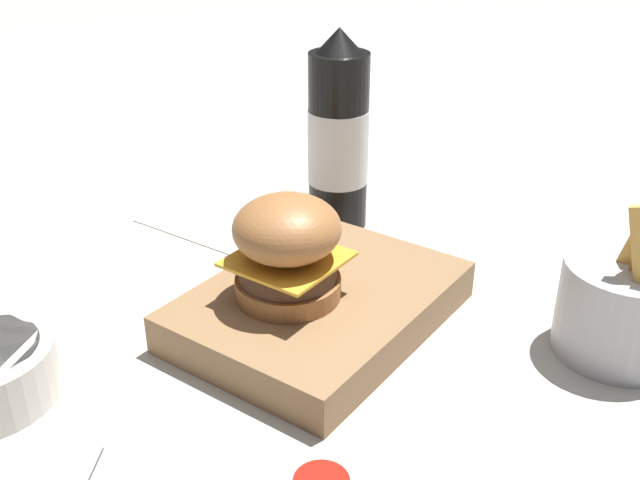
{
  "coord_description": "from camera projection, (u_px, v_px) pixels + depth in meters",
  "views": [
    {
      "loc": [
        0.44,
        0.32,
        0.39
      ],
      "look_at": [
        -0.04,
        -0.02,
        0.09
      ],
      "focal_mm": 42.0,
      "sensor_mm": 36.0,
      "label": 1
    }
  ],
  "objects": [
    {
      "name": "parchment_square",
      "position": [
        233.0,
        212.0,
        0.92
      ],
      "size": [
        0.17,
        0.17,
        0.0
      ],
      "color": "beige",
      "rests_on": "ground_plane"
    },
    {
      "name": "fries_basket",
      "position": [
        624.0,
        307.0,
        0.64
      ],
      "size": [
        0.11,
        0.11,
        0.15
      ],
      "color": "#B7B7BC",
      "rests_on": "ground_plane"
    },
    {
      "name": "ketchup_bottle",
      "position": [
        338.0,
        139.0,
        0.85
      ],
      "size": [
        0.07,
        0.07,
        0.23
      ],
      "color": "black",
      "rests_on": "ground_plane"
    },
    {
      "name": "burger",
      "position": [
        287.0,
        248.0,
        0.65
      ],
      "size": [
        0.1,
        0.1,
        0.1
      ],
      "color": "#9E6638",
      "rests_on": "serving_board"
    },
    {
      "name": "ground_plane",
      "position": [
        312.0,
        349.0,
        0.67
      ],
      "size": [
        6.0,
        6.0,
        0.0
      ],
      "primitive_type": "plane",
      "color": "#B7B2A8"
    },
    {
      "name": "serving_board",
      "position": [
        320.0,
        306.0,
        0.7
      ],
      "size": [
        0.26,
        0.19,
        0.04
      ],
      "color": "olive",
      "rests_on": "ground_plane"
    },
    {
      "name": "ketchup_puddle",
      "position": [
        321.0,
        480.0,
        0.52
      ],
      "size": [
        0.04,
        0.04,
        0.0
      ],
      "color": "#B21E14",
      "rests_on": "ground_plane"
    }
  ]
}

